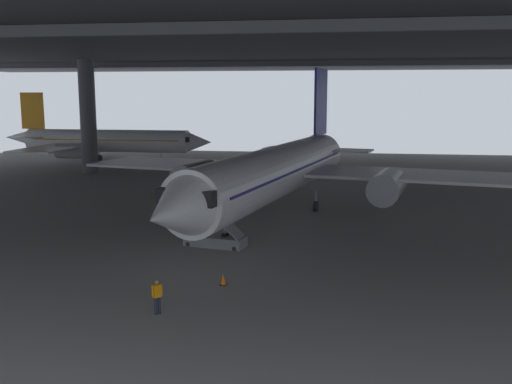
# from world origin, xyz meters

# --- Properties ---
(ground_plane) EXTENTS (110.00, 110.00, 0.00)m
(ground_plane) POSITION_xyz_m (0.00, 0.00, 0.00)
(ground_plane) COLOR gray
(hangar_structure) EXTENTS (121.00, 99.00, 15.41)m
(hangar_structure) POSITION_xyz_m (-0.11, 13.77, 14.77)
(hangar_structure) COLOR #4C4F54
(hangar_structure) RESTS_ON ground_plane
(airplane_main) EXTENTS (39.68, 40.51, 12.57)m
(airplane_main) POSITION_xyz_m (0.24, 2.08, 3.66)
(airplane_main) COLOR white
(airplane_main) RESTS_ON ground_plane
(boarding_stairs) EXTENTS (4.62, 2.29, 4.89)m
(boarding_stairs) POSITION_xyz_m (-2.72, -8.78, 0.75)
(boarding_stairs) COLOR slate
(boarding_stairs) RESTS_ON ground_plane
(crew_worker_near_nose) EXTENTS (0.41, 0.42, 1.65)m
(crew_worker_near_nose) POSITION_xyz_m (-2.60, -21.04, 0.94)
(crew_worker_near_nose) COLOR #232838
(crew_worker_near_nose) RESTS_ON ground_plane
(crew_worker_by_stairs) EXTENTS (0.55, 0.23, 1.65)m
(crew_worker_by_stairs) POSITION_xyz_m (-4.24, -6.47, 0.94)
(crew_worker_by_stairs) COLOR #232838
(crew_worker_by_stairs) RESTS_ON ground_plane
(airplane_distant) EXTENTS (31.83, 30.59, 10.19)m
(airplane_distant) POSITION_xyz_m (-29.21, 35.00, 3.21)
(airplane_distant) COLOR white
(airplane_distant) RESTS_ON ground_plane
(traffic_cone_orange) EXTENTS (0.36, 0.36, 0.60)m
(traffic_cone_orange) POSITION_xyz_m (-0.48, -16.51, 0.29)
(traffic_cone_orange) COLOR black
(traffic_cone_orange) RESTS_ON ground_plane
(baggage_tug) EXTENTS (1.34, 2.24, 0.90)m
(baggage_tug) POSITION_xyz_m (-3.83, 13.99, 0.53)
(baggage_tug) COLOR yellow
(baggage_tug) RESTS_ON ground_plane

